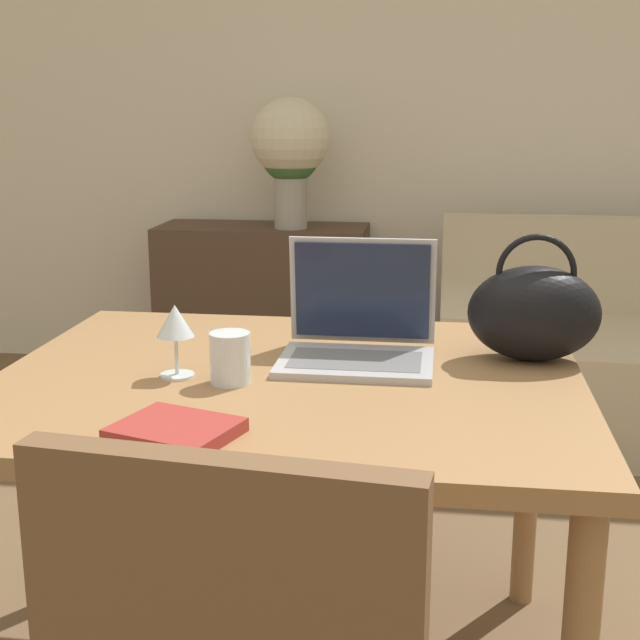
% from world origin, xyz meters
% --- Properties ---
extents(wall_back, '(10.00, 0.06, 2.70)m').
position_xyz_m(wall_back, '(0.00, 3.16, 1.35)').
color(wall_back, beige).
rests_on(wall_back, ground_plane).
extents(dining_table, '(1.22, 1.02, 0.75)m').
position_xyz_m(dining_table, '(-0.12, 0.59, 0.67)').
color(dining_table, olive).
rests_on(dining_table, ground_plane).
extents(sideboard, '(0.98, 0.40, 0.74)m').
position_xyz_m(sideboard, '(-0.64, 2.90, 0.37)').
color(sideboard, '#4C3828').
rests_on(sideboard, ground_plane).
extents(laptop, '(0.33, 0.28, 0.26)m').
position_xyz_m(laptop, '(0.02, 0.73, 0.82)').
color(laptop, '#ADADB2').
rests_on(laptop, dining_table).
extents(drinking_glass, '(0.08, 0.08, 0.11)m').
position_xyz_m(drinking_glass, '(-0.22, 0.52, 0.80)').
color(drinking_glass, silver).
rests_on(drinking_glass, dining_table).
extents(wine_glass, '(0.08, 0.08, 0.15)m').
position_xyz_m(wine_glass, '(-0.34, 0.54, 0.86)').
color(wine_glass, silver).
rests_on(wine_glass, dining_table).
extents(handbag, '(0.29, 0.18, 0.28)m').
position_xyz_m(handbag, '(0.40, 0.77, 0.86)').
color(handbag, black).
rests_on(handbag, dining_table).
extents(flower_vase, '(0.36, 0.36, 0.59)m').
position_xyz_m(flower_vase, '(-0.50, 2.85, 1.11)').
color(flower_vase, '#9E998E').
rests_on(flower_vase, sideboard).
extents(book, '(0.24, 0.22, 0.02)m').
position_xyz_m(book, '(-0.24, 0.21, 0.76)').
color(book, maroon).
rests_on(book, dining_table).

